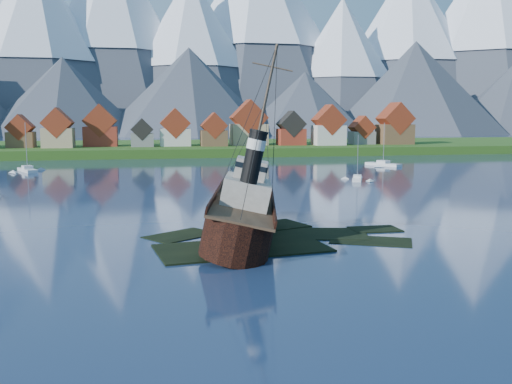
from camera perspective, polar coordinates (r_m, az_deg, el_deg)
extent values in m
plane|color=#1B2D4C|center=(63.58, 0.97, -5.18)|extent=(1400.00, 1400.00, 0.00)
cube|color=black|center=(61.19, -1.41, -6.00)|extent=(19.08, 11.42, 1.00)
cube|color=black|center=(68.88, 5.18, -4.53)|extent=(15.15, 9.76, 1.00)
cube|color=black|center=(72.65, 1.05, -3.78)|extent=(11.45, 9.06, 1.00)
cube|color=black|center=(66.22, 11.41, -5.18)|extent=(10.27, 8.34, 1.00)
cube|color=black|center=(68.32, -7.51, -4.69)|extent=(9.42, 8.68, 1.00)
cube|color=black|center=(72.75, 11.81, -3.99)|extent=(6.00, 4.00, 1.00)
cube|color=#2A4F16|center=(231.44, -7.77, 4.06)|extent=(600.00, 80.00, 3.20)
cube|color=#3F3D38|center=(193.60, -7.13, 3.39)|extent=(600.00, 2.50, 2.00)
cube|color=brown|center=(218.14, -22.44, 4.86)|extent=(9.00, 8.00, 5.50)
cube|color=maroon|center=(218.01, -22.50, 6.00)|extent=(9.16, 8.16, 9.16)
cube|color=tan|center=(212.95, -19.16, 5.13)|extent=(10.50, 9.00, 6.80)
cube|color=maroon|center=(212.82, -19.23, 6.56)|extent=(10.69, 9.18, 10.69)
cube|color=maroon|center=(217.39, -15.28, 5.38)|extent=(12.00, 8.50, 7.20)
cube|color=maroon|center=(217.27, -15.33, 6.90)|extent=(12.22, 8.67, 12.22)
cube|color=slate|center=(211.84, -11.30, 5.13)|extent=(8.00, 7.00, 4.80)
cube|color=black|center=(211.72, -11.33, 6.16)|extent=(8.15, 7.14, 8.15)
cube|color=beige|center=(215.07, -8.09, 5.45)|extent=(11.00, 9.50, 6.40)
cube|color=maroon|center=(214.95, -8.12, 6.82)|extent=(11.20, 9.69, 11.20)
cube|color=brown|center=(212.27, -4.24, 5.39)|extent=(9.50, 8.00, 5.80)
cube|color=maroon|center=(212.14, -4.25, 6.64)|extent=(9.67, 8.16, 9.67)
cube|color=tan|center=(219.24, -0.74, 5.77)|extent=(13.50, 10.00, 8.00)
cube|color=maroon|center=(219.12, -0.75, 7.45)|extent=(13.75, 10.20, 13.75)
cube|color=maroon|center=(219.75, 3.52, 5.52)|extent=(10.00, 8.50, 6.20)
cube|color=black|center=(219.63, 3.54, 6.80)|extent=(10.18, 8.67, 10.18)
cube|color=beige|center=(220.79, 7.26, 5.66)|extent=(11.50, 9.00, 7.50)
cube|color=maroon|center=(220.67, 7.28, 7.17)|extent=(11.71, 9.18, 11.71)
cube|color=slate|center=(229.67, 10.51, 5.35)|extent=(9.00, 7.50, 5.00)
cube|color=maroon|center=(229.55, 10.54, 6.38)|extent=(9.16, 7.65, 9.16)
cube|color=brown|center=(232.86, 13.70, 5.64)|extent=(12.50, 10.00, 7.80)
cube|color=maroon|center=(232.75, 13.75, 7.15)|extent=(12.73, 10.20, 12.73)
cone|color=#2D333D|center=(526.28, -21.02, 13.55)|extent=(180.00, 180.00, 150.00)
cone|color=white|center=(530.48, -21.18, 16.77)|extent=(111.60, 111.60, 90.00)
cone|color=#2D333D|center=(561.21, -14.11, 14.97)|extent=(210.00, 210.00, 180.00)
cone|color=#2D333D|center=(535.36, -6.48, 13.62)|extent=(170.00, 170.00, 145.00)
cone|color=white|center=(539.19, -6.53, 16.69)|extent=(105.40, 105.40, 87.00)
cone|color=#2D333D|center=(592.58, 0.15, 15.76)|extent=(240.00, 240.00, 200.00)
cone|color=#2D333D|center=(553.77, 8.57, 12.35)|extent=(150.00, 150.00, 125.00)
cone|color=white|center=(556.42, 8.63, 14.91)|extent=(93.00, 93.00, 75.00)
cone|color=#2D333D|center=(614.04, 14.92, 13.82)|extent=(200.00, 200.00, 170.00)
cone|color=white|center=(618.78, 15.03, 16.94)|extent=(124.00, 124.00, 102.00)
cone|color=#2D333D|center=(640.85, 22.21, 14.14)|extent=(230.00, 230.00, 190.00)
cone|color=#2D333D|center=(438.59, -18.66, 8.91)|extent=(120.00, 120.00, 58.00)
cone|color=#2D333D|center=(431.24, -6.67, 9.82)|extent=(136.00, 136.00, 66.00)
cone|color=#2D333D|center=(450.80, 4.92, 8.73)|extent=(110.00, 110.00, 50.00)
cone|color=#2D333D|center=(480.85, 15.57, 9.90)|extent=(150.00, 150.00, 75.00)
cube|color=black|center=(65.37, -1.95, -2.86)|extent=(6.83, 19.67, 4.10)
cone|color=black|center=(77.83, -3.43, -1.18)|extent=(6.83, 6.83, 6.83)
cylinder|color=black|center=(55.87, -0.37, -4.66)|extent=(6.83, 6.83, 4.10)
cube|color=#4C3826|center=(65.02, -1.96, -1.00)|extent=(6.69, 25.95, 0.24)
cube|color=black|center=(64.53, -4.84, -0.69)|extent=(0.20, 25.13, 0.88)
cube|color=black|center=(65.54, 0.87, -0.54)|extent=(0.20, 25.13, 0.88)
cube|color=#ADA89E|center=(63.38, -1.76, 0.11)|extent=(5.07, 8.29, 2.93)
cube|color=#ADA89E|center=(64.06, -1.91, 2.48)|extent=(3.51, 3.90, 2.15)
cylinder|color=black|center=(59.80, -1.28, 3.71)|extent=(1.85, 1.85, 5.46)
cylinder|color=silver|center=(59.73, -1.29, 5.01)|extent=(1.95, 1.95, 1.07)
cylinder|color=#473828|center=(72.10, -2.96, 4.60)|extent=(0.27, 0.27, 11.71)
cylinder|color=#473828|center=(61.90, -1.65, 9.17)|extent=(0.31, 0.31, 12.68)
cube|color=silver|center=(156.11, -21.88, 1.94)|extent=(6.60, 10.19, 1.34)
cube|color=silver|center=(156.02, -21.90, 2.33)|extent=(3.21, 3.50, 0.78)
cylinder|color=gray|center=(155.66, -22.00, 4.32)|extent=(0.16, 0.16, 11.65)
cube|color=silver|center=(127.21, 10.09, 1.19)|extent=(4.76, 7.75, 1.08)
cube|color=silver|center=(127.12, 10.10, 1.57)|extent=(2.38, 2.62, 0.63)
cylinder|color=gray|center=(126.75, 10.14, 3.52)|extent=(0.13, 0.13, 9.32)
cube|color=silver|center=(166.26, 12.60, 2.62)|extent=(7.81, 10.91, 1.32)
cube|color=silver|center=(166.17, 12.61, 2.97)|extent=(3.62, 3.87, 0.77)
cylinder|color=gray|center=(165.84, 12.67, 4.81)|extent=(0.15, 0.15, 11.43)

